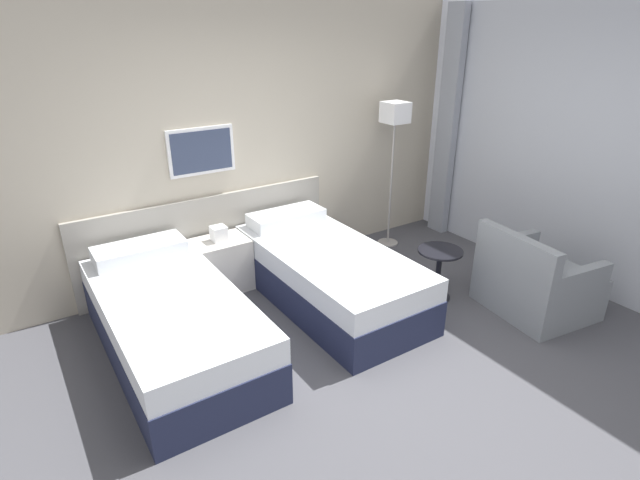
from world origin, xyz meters
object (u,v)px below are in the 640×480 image
object	(u,v)px
bed_near_window	(328,274)
side_table	(439,265)
bed_near_door	(172,322)
armchair	(535,284)
nightstand	(222,264)
floor_lamp	(394,126)

from	to	relation	value
bed_near_window	side_table	xyz separation A→B (m)	(0.89, -0.54, 0.07)
bed_near_door	armchair	bearing A→B (deg)	-21.74
armchair	nightstand	bearing A→B (deg)	56.60
floor_lamp	bed_near_window	bearing A→B (deg)	-152.53
bed_near_window	nightstand	distance (m)	1.06
bed_near_window	nightstand	xyz separation A→B (m)	(-0.74, 0.76, -0.01)
nightstand	bed_near_window	bearing A→B (deg)	-45.84
bed_near_door	bed_near_window	world-z (taller)	same
nightstand	armchair	world-z (taller)	armchair
bed_near_window	floor_lamp	distance (m)	1.89
floor_lamp	armchair	world-z (taller)	floor_lamp
side_table	bed_near_window	bearing A→B (deg)	148.99
bed_near_window	floor_lamp	bearing A→B (deg)	27.47
bed_near_window	bed_near_door	bearing A→B (deg)	180.00
floor_lamp	side_table	distance (m)	1.69
nightstand	side_table	xyz separation A→B (m)	(1.63, -1.30, 0.08)
bed_near_door	armchair	world-z (taller)	armchair
side_table	armchair	distance (m)	0.86
bed_near_window	nightstand	world-z (taller)	bed_near_window
nightstand	floor_lamp	world-z (taller)	floor_lamp
nightstand	armchair	distance (m)	2.94
bed_near_door	nightstand	bearing A→B (deg)	45.84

